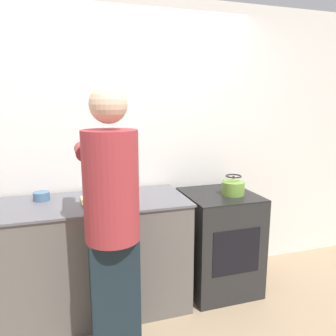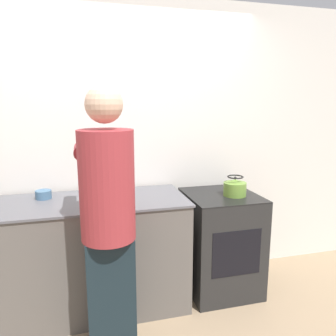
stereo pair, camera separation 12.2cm
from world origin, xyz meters
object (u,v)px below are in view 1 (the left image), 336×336
Objects in this scene: cutting_board at (103,200)px; bowl_prep at (41,196)px; oven at (219,241)px; knife at (98,198)px; kettle at (233,187)px; person at (112,217)px.

bowl_prep is at bearing 161.12° from cutting_board.
cutting_board is (-1.03, -0.00, 0.49)m from oven.
knife reaches higher than cutting_board.
kettle is 1.60m from bowl_prep.
person reaches higher than kettle.
oven is 1.59m from bowl_prep.
bowl_prep is at bearing 172.25° from kettle.
knife is (-1.07, 0.00, 0.50)m from oven.
oven is 4.56× the size of kettle.
person is at bearing -90.34° from cutting_board.
bowl_prep is at bearing 123.19° from person.
kettle reaches higher than bowl_prep.
cutting_board is 0.49m from bowl_prep.
person is 14.19× the size of bowl_prep.
person is at bearing -152.12° from oven.
person is at bearing -105.84° from knife.
knife is at bearing -19.35° from bowl_prep.
person is 0.55m from knife.
bowl_prep is (-0.46, 0.16, 0.02)m from cutting_board.
kettle is at bearing -34.33° from oven.
kettle is (0.09, -0.06, 0.52)m from oven.
cutting_board is at bearing -18.88° from bowl_prep.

